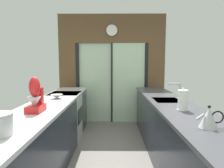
# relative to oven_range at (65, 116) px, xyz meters

# --- Properties ---
(ground_plane) EXTENTS (5.04, 7.60, 0.02)m
(ground_plane) POSITION_rel_oven_range_xyz_m (0.91, -0.65, -0.47)
(ground_plane) COLOR slate
(back_wall_unit) EXTENTS (2.64, 0.12, 2.70)m
(back_wall_unit) POSITION_rel_oven_range_xyz_m (0.91, 1.15, 1.07)
(back_wall_unit) COLOR brown
(back_wall_unit) RESTS_ON ground_plane
(left_counter_run) EXTENTS (0.62, 3.80, 0.92)m
(left_counter_run) POSITION_rel_oven_range_xyz_m (-0.00, -1.12, 0.01)
(left_counter_run) COLOR #1E232D
(left_counter_run) RESTS_ON ground_plane
(right_counter_run) EXTENTS (0.62, 3.80, 0.92)m
(right_counter_run) POSITION_rel_oven_range_xyz_m (1.82, -0.95, 0.01)
(right_counter_run) COLOR #1E232D
(right_counter_run) RESTS_ON ground_plane
(sink_faucet) EXTENTS (0.19, 0.02, 0.27)m
(sink_faucet) POSITION_rel_oven_range_xyz_m (1.97, -0.70, 0.64)
(sink_faucet) COLOR #B7BABC
(sink_faucet) RESTS_ON right_counter_run
(oven_range) EXTENTS (0.60, 0.60, 0.92)m
(oven_range) POSITION_rel_oven_range_xyz_m (0.00, 0.00, 0.00)
(oven_range) COLOR #B7BABC
(oven_range) RESTS_ON ground_plane
(mixing_bowl) EXTENTS (0.20, 0.20, 0.07)m
(mixing_bowl) POSITION_rel_oven_range_xyz_m (0.02, -0.60, 0.50)
(mixing_bowl) COLOR gray
(mixing_bowl) RESTS_ON left_counter_run
(stand_mixer) EXTENTS (0.17, 0.27, 0.42)m
(stand_mixer) POSITION_rel_oven_range_xyz_m (0.02, -1.47, 0.63)
(stand_mixer) COLOR red
(stand_mixer) RESTS_ON left_counter_run
(kettle) EXTENTS (0.25, 0.16, 0.21)m
(kettle) POSITION_rel_oven_range_xyz_m (1.80, -2.05, 0.56)
(kettle) COLOR #B7BABC
(kettle) RESTS_ON right_counter_run
(paper_towel_roll) EXTENTS (0.14, 0.14, 0.28)m
(paper_towel_roll) POSITION_rel_oven_range_xyz_m (1.80, -1.39, 0.59)
(paper_towel_roll) COLOR #B7BABC
(paper_towel_roll) RESTS_ON right_counter_run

